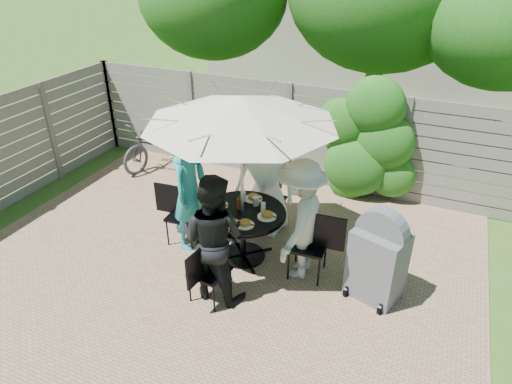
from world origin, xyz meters
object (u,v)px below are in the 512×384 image
at_px(person_right, 301,220).
at_px(bicycle, 158,143).
at_px(chair_back, 269,209).
at_px(syrup_jug, 240,204).
at_px(plate_left, 219,204).
at_px(coffee_cup, 256,202).
at_px(chair_right, 309,257).
at_px(plate_back, 253,198).
at_px(plate_extra, 245,224).
at_px(glass_left, 222,207).
at_px(glass_back, 244,197).
at_px(bbq_grill, 378,258).
at_px(patio_table, 243,226).
at_px(umbrella, 241,110).
at_px(person_back, 266,175).
at_px(plate_right, 267,215).
at_px(plate_front, 230,223).
at_px(chair_left, 184,226).
at_px(chair_front, 210,283).
at_px(person_front, 213,238).
at_px(person_left, 189,190).
at_px(glass_right, 263,207).

distance_m(person_right, bicycle, 4.29).
relative_size(chair_back, syrup_jug, 5.67).
bearing_deg(plate_left, coffee_cup, 25.02).
height_order(plate_left, bicycle, bicycle).
distance_m(chair_right, plate_back, 1.14).
height_order(plate_extra, glass_left, glass_left).
xyz_separation_m(person_right, plate_left, (-1.19, 0.01, -0.05)).
xyz_separation_m(glass_back, bbq_grill, (1.96, -0.32, -0.26)).
bearing_deg(chair_back, chair_right, 50.02).
relative_size(chair_right, coffee_cup, 8.16).
bearing_deg(patio_table, umbrella, -90.00).
bearing_deg(plate_back, bicycle, 147.97).
distance_m(chair_back, person_back, 0.68).
relative_size(person_back, plate_extra, 7.84).
distance_m(chair_right, plate_right, 0.78).
bearing_deg(bicycle, syrup_jug, -25.37).
xyz_separation_m(plate_front, glass_back, (-0.10, 0.62, 0.05)).
relative_size(chair_left, chair_front, 1.06).
xyz_separation_m(person_front, coffee_cup, (0.11, 1.05, -0.02)).
xyz_separation_m(person_left, bicycle, (-2.03, 2.14, -0.45)).
bearing_deg(plate_right, person_back, 112.91).
height_order(plate_back, plate_right, same).
relative_size(person_back, chair_right, 1.92).
xyz_separation_m(patio_table, plate_front, (-0.00, -0.36, 0.26)).
bearing_deg(chair_front, chair_right, -38.17).
distance_m(person_back, plate_back, 0.49).
bearing_deg(chair_right, plate_right, -4.33).
bearing_deg(plate_extra, chair_right, 20.42).
bearing_deg(chair_front, chair_left, 51.91).
bearing_deg(plate_back, plate_front, -90.54).
xyz_separation_m(person_front, glass_right, (0.27, 0.93, -0.01)).
distance_m(chair_left, chair_right, 1.93).
bearing_deg(person_left, glass_right, -84.50).
height_order(umbrella, coffee_cup, umbrella).
distance_m(coffee_cup, bbq_grill, 1.79).
distance_m(glass_right, bicycle, 3.75).
relative_size(plate_left, plate_extra, 1.08).
height_order(coffee_cup, bbq_grill, bbq_grill).
distance_m(plate_back, plate_extra, 0.68).
xyz_separation_m(person_front, glass_back, (-0.09, 1.09, -0.01)).
height_order(chair_front, glass_right, glass_right).
height_order(chair_front, plate_front, chair_front).
height_order(patio_table, bicycle, bicycle).
relative_size(person_right, plate_back, 6.46).
height_order(plate_front, bbq_grill, bbq_grill).
bearing_deg(patio_table, chair_left, 179.53).
bearing_deg(chair_left, plate_right, -4.60).
relative_size(person_front, plate_back, 6.54).
xyz_separation_m(person_back, syrup_jug, (-0.07, -0.78, -0.09)).
bearing_deg(glass_right, glass_left, -158.54).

